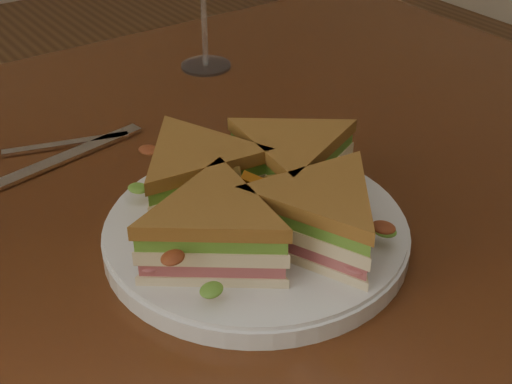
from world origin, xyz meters
TOP-DOWN VIEW (x-y plane):
  - table at (0.00, 0.00)m, footprint 1.20×0.80m
  - plate at (0.04, -0.11)m, footprint 0.26×0.26m
  - sandwich_wedges at (0.04, -0.11)m, footprint 0.28×0.28m
  - crisps_mound at (0.04, -0.11)m, footprint 0.09×0.09m
  - knife at (-0.07, 0.11)m, footprint 0.21×0.05m

SIDE VIEW (x-z plane):
  - table at x=0.00m, z-range 0.28..1.03m
  - knife at x=-0.07m, z-range 0.75..0.75m
  - plate at x=0.04m, z-range 0.75..0.77m
  - crisps_mound at x=0.04m, z-range 0.77..0.82m
  - sandwich_wedges at x=0.04m, z-range 0.77..0.82m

